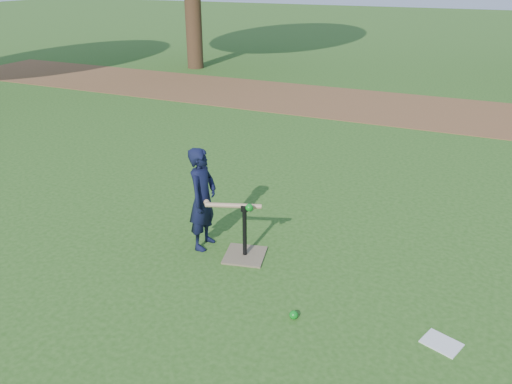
% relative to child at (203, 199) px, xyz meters
% --- Properties ---
extents(ground, '(80.00, 80.00, 0.00)m').
position_rel_child_xyz_m(ground, '(0.28, -0.42, -0.59)').
color(ground, '#285116').
rests_on(ground, ground).
extents(dirt_strip, '(24.00, 3.00, 0.01)m').
position_rel_child_xyz_m(dirt_strip, '(0.28, 7.08, -0.58)').
color(dirt_strip, brown).
rests_on(dirt_strip, ground).
extents(child, '(0.30, 0.44, 1.17)m').
position_rel_child_xyz_m(child, '(0.00, 0.00, 0.00)').
color(child, black).
rests_on(child, ground).
extents(wiffle_ball_ground, '(0.08, 0.08, 0.08)m').
position_rel_child_xyz_m(wiffle_ball_ground, '(1.38, -0.82, -0.55)').
color(wiffle_ball_ground, '#0B7E18').
rests_on(wiffle_ball_ground, ground).
extents(clipboard, '(0.36, 0.32, 0.01)m').
position_rel_child_xyz_m(clipboard, '(2.63, -0.62, -0.58)').
color(clipboard, white).
rests_on(clipboard, ground).
extents(batting_tee, '(0.51, 0.51, 0.61)m').
position_rel_child_xyz_m(batting_tee, '(0.52, -0.03, -0.48)').
color(batting_tee, '#76644B').
rests_on(batting_tee, ground).
extents(swing_action, '(0.62, 0.25, 0.11)m').
position_rel_child_xyz_m(swing_action, '(0.41, -0.06, 0.02)').
color(swing_action, tan).
rests_on(swing_action, ground).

